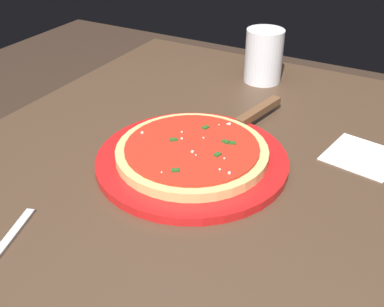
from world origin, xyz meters
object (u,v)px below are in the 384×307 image
object	(u,v)px
pizza_server	(247,119)
napkin_folded_right	(362,156)
pizza	(192,151)
cup_tall_drink	(264,56)
serving_plate	(192,160)

from	to	relation	value
pizza_server	napkin_folded_right	size ratio (longest dim) A/B	2.04
pizza	napkin_folded_right	xyz separation A→B (m)	(-0.16, 0.24, -0.02)
cup_tall_drink	napkin_folded_right	size ratio (longest dim) A/B	1.06
pizza_server	cup_tall_drink	size ratio (longest dim) A/B	1.93
pizza	napkin_folded_right	bearing A→B (deg)	123.22
pizza	napkin_folded_right	size ratio (longest dim) A/B	2.24
serving_plate	napkin_folded_right	size ratio (longest dim) A/B	2.84
serving_plate	pizza	xyz separation A→B (m)	(-0.00, 0.00, 0.02)
pizza	napkin_folded_right	world-z (taller)	pizza
napkin_folded_right	serving_plate	bearing A→B (deg)	-56.78
cup_tall_drink	serving_plate	bearing A→B (deg)	4.14
pizza_server	serving_plate	bearing A→B (deg)	-11.23
serving_plate	pizza_server	bearing A→B (deg)	168.77
pizza	pizza_server	xyz separation A→B (m)	(-0.15, 0.03, -0.00)
pizza	napkin_folded_right	distance (m)	0.29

